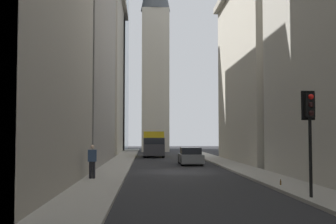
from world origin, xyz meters
name	(u,v)px	position (x,y,z in m)	size (l,w,h in m)	color
ground_plane	(180,172)	(0.00, 0.00, 0.00)	(135.00, 135.00, 0.00)	#262628
sidewalk_right	(112,171)	(0.00, 4.50, 0.07)	(90.00, 2.20, 0.14)	#A8A399
sidewalk_left	(248,171)	(0.00, -4.50, 0.07)	(90.00, 2.20, 0.14)	#A8A399
building_left_midfar	(287,54)	(9.93, -10.59, 9.79)	(16.23, 10.50, 19.57)	beige
building_right_midfar	(49,46)	(8.65, 10.60, 10.03)	(18.70, 10.00, 20.07)	gray
building_right_far	(85,67)	(30.00, 10.59, 11.66)	(17.82, 10.50, 23.29)	#A8A091
church_spire	(155,40)	(35.94, 0.89, 16.83)	(4.43, 4.43, 32.23)	beige
delivery_truck	(154,144)	(20.33, 1.40, 1.46)	(6.46, 2.25, 2.84)	yellow
hatchback_grey	(190,157)	(7.09, -1.40, 0.66)	(4.30, 1.78, 1.42)	slate
traffic_light_foreground	(310,118)	(-12.81, -3.81, 3.03)	(0.43, 0.52, 3.94)	black
pedestrian	(92,160)	(-5.40, 5.10, 1.11)	(0.26, 0.44, 1.77)	black
discarded_bottle	(281,183)	(-8.90, -3.90, 0.25)	(0.07, 0.07, 0.27)	brown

